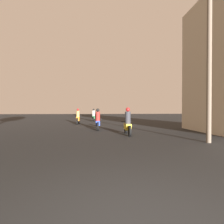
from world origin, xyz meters
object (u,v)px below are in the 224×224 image
object	(u,v)px
motorcycle_blue	(98,121)
motorcycle_orange	(78,118)
utility_pole_near	(209,48)
motorcycle_yellow	(128,124)
motorcycle_green	(94,116)

from	to	relation	value
motorcycle_blue	motorcycle_orange	size ratio (longest dim) A/B	1.03
motorcycle_blue	utility_pole_near	bearing A→B (deg)	-54.49
motorcycle_blue	motorcycle_orange	world-z (taller)	motorcycle_orange
motorcycle_yellow	motorcycle_blue	xyz separation A→B (m)	(-1.67, 2.83, -0.00)
utility_pole_near	motorcycle_green	bearing A→B (deg)	108.43
motorcycle_green	motorcycle_blue	bearing A→B (deg)	-83.19
motorcycle_orange	motorcycle_green	size ratio (longest dim) A/B	1.05
motorcycle_green	motorcycle_orange	bearing A→B (deg)	-103.37
motorcycle_orange	utility_pole_near	distance (m)	13.06
motorcycle_blue	motorcycle_green	bearing A→B (deg)	87.34
motorcycle_orange	utility_pole_near	bearing A→B (deg)	-50.84
motorcycle_blue	utility_pole_near	xyz separation A→B (m)	(4.75, -5.57, 3.49)
motorcycle_blue	motorcycle_green	world-z (taller)	motorcycle_green
motorcycle_orange	utility_pole_near	xyz separation A→B (m)	(6.66, -10.68, 3.48)
utility_pole_near	motorcycle_yellow	bearing A→B (deg)	138.29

